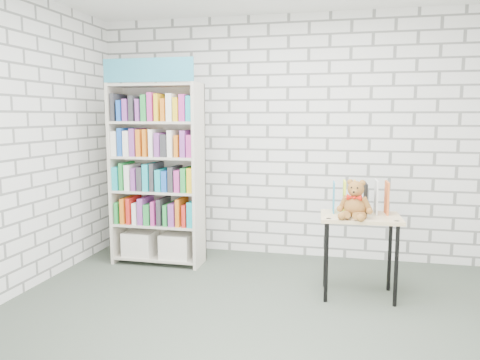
# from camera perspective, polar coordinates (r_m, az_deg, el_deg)

# --- Properties ---
(ground) EXTENTS (4.50, 4.50, 0.00)m
(ground) POSITION_cam_1_polar(r_m,az_deg,el_deg) (3.89, 1.61, -17.27)
(ground) COLOR #3E473C
(ground) RESTS_ON ground
(room_shell) EXTENTS (4.52, 4.02, 2.81)m
(room_shell) POSITION_cam_1_polar(r_m,az_deg,el_deg) (3.53, 1.72, 9.99)
(room_shell) COLOR silver
(room_shell) RESTS_ON ground
(bookshelf) EXTENTS (1.00, 0.39, 2.25)m
(bookshelf) POSITION_cam_1_polar(r_m,az_deg,el_deg) (5.27, -10.03, 0.86)
(bookshelf) COLOR beige
(bookshelf) RESTS_ON ground
(display_table) EXTENTS (0.73, 0.53, 0.76)m
(display_table) POSITION_cam_1_polar(r_m,az_deg,el_deg) (4.40, 14.44, -5.56)
(display_table) COLOR tan
(display_table) RESTS_ON ground
(table_books) EXTENTS (0.50, 0.25, 0.29)m
(table_books) POSITION_cam_1_polar(r_m,az_deg,el_deg) (4.46, 14.42, -2.05)
(table_books) COLOR teal
(table_books) RESTS_ON display_table
(teddy_bear) EXTENTS (0.31, 0.30, 0.34)m
(teddy_bear) POSITION_cam_1_polar(r_m,az_deg,el_deg) (4.24, 13.84, -2.69)
(teddy_bear) COLOR brown
(teddy_bear) RESTS_ON display_table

